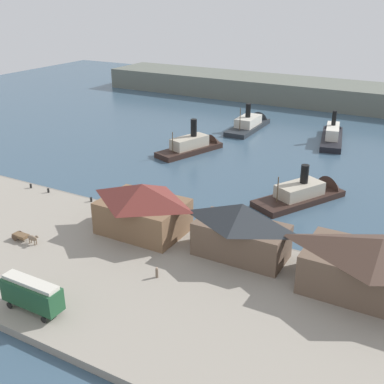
{
  "coord_description": "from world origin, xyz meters",
  "views": [
    {
      "loc": [
        44.95,
        -71.26,
        40.32
      ],
      "look_at": [
        0.98,
        7.53,
        2.0
      ],
      "focal_mm": 44.94,
      "sensor_mm": 36.0,
      "label": 1
    }
  ],
  "objects_px": {
    "street_tram": "(32,293)",
    "ferry_moored_west": "(332,134)",
    "pedestrian_near_cart": "(157,273)",
    "mooring_post_west": "(48,190)",
    "ferry_shed_central_terminal": "(378,267)",
    "ferry_approaching_west": "(310,192)",
    "ferry_shed_east_terminal": "(143,208)",
    "ferry_shed_customs_shed": "(242,230)",
    "horse_cart": "(25,237)",
    "mooring_post_center_east": "(91,199)",
    "ferry_moored_east": "(196,145)",
    "mooring_post_center_west": "(31,186)",
    "ferry_mid_harbor": "(252,123)"
  },
  "relations": [
    {
      "from": "horse_cart",
      "to": "mooring_post_center_east",
      "type": "xyz_separation_m",
      "value": [
        -1.19,
        18.15,
        -0.48
      ]
    },
    {
      "from": "mooring_post_west",
      "to": "ferry_shed_central_terminal",
      "type": "bearing_deg",
      "value": -4.1
    },
    {
      "from": "horse_cart",
      "to": "ferry_moored_east",
      "type": "height_order",
      "value": "ferry_moored_east"
    },
    {
      "from": "mooring_post_center_west",
      "to": "ferry_moored_west",
      "type": "bearing_deg",
      "value": 57.22
    },
    {
      "from": "ferry_shed_east_terminal",
      "to": "ferry_moored_east",
      "type": "xyz_separation_m",
      "value": [
        -15.44,
        47.33,
        -4.14
      ]
    },
    {
      "from": "street_tram",
      "to": "horse_cart",
      "type": "distance_m",
      "value": 19.93
    },
    {
      "from": "mooring_post_center_west",
      "to": "ferry_moored_east",
      "type": "bearing_deg",
      "value": 68.68
    },
    {
      "from": "mooring_post_center_east",
      "to": "mooring_post_west",
      "type": "xyz_separation_m",
      "value": [
        -10.79,
        -0.77,
        0.0
      ]
    },
    {
      "from": "ferry_shed_customs_shed",
      "to": "mooring_post_west",
      "type": "distance_m",
      "value": 45.62
    },
    {
      "from": "horse_cart",
      "to": "mooring_post_center_east",
      "type": "distance_m",
      "value": 18.19
    },
    {
      "from": "mooring_post_center_west",
      "to": "ferry_moored_west",
      "type": "distance_m",
      "value": 84.81
    },
    {
      "from": "ferry_shed_east_terminal",
      "to": "ferry_moored_east",
      "type": "relative_size",
      "value": 0.67
    },
    {
      "from": "street_tram",
      "to": "ferry_shed_customs_shed",
      "type": "bearing_deg",
      "value": 55.4
    },
    {
      "from": "street_tram",
      "to": "ferry_shed_central_terminal",
      "type": "bearing_deg",
      "value": 33.45
    },
    {
      "from": "mooring_post_west",
      "to": "ferry_mid_harbor",
      "type": "relative_size",
      "value": 0.04
    },
    {
      "from": "mooring_post_center_west",
      "to": "ferry_approaching_west",
      "type": "bearing_deg",
      "value": 26.61
    },
    {
      "from": "pedestrian_near_cart",
      "to": "mooring_post_west",
      "type": "distance_m",
      "value": 40.32
    },
    {
      "from": "ferry_shed_east_terminal",
      "to": "ferry_approaching_west",
      "type": "bearing_deg",
      "value": 56.48
    },
    {
      "from": "street_tram",
      "to": "ferry_moored_west",
      "type": "distance_m",
      "value": 102.43
    },
    {
      "from": "street_tram",
      "to": "mooring_post_center_east",
      "type": "relative_size",
      "value": 9.81
    },
    {
      "from": "ferry_shed_customs_shed",
      "to": "ferry_moored_east",
      "type": "height_order",
      "value": "ferry_shed_customs_shed"
    },
    {
      "from": "ferry_shed_central_terminal",
      "to": "street_tram",
      "type": "relative_size",
      "value": 2.27
    },
    {
      "from": "ferry_shed_customs_shed",
      "to": "street_tram",
      "type": "relative_size",
      "value": 1.65
    },
    {
      "from": "pedestrian_near_cart",
      "to": "mooring_post_center_east",
      "type": "height_order",
      "value": "pedestrian_near_cart"
    },
    {
      "from": "pedestrian_near_cart",
      "to": "ferry_moored_west",
      "type": "xyz_separation_m",
      "value": [
        3.77,
        87.07,
        -0.47
      ]
    },
    {
      "from": "mooring_post_center_west",
      "to": "ferry_moored_west",
      "type": "height_order",
      "value": "ferry_moored_west"
    },
    {
      "from": "street_tram",
      "to": "ferry_mid_harbor",
      "type": "distance_m",
      "value": 102.85
    },
    {
      "from": "ferry_shed_east_terminal",
      "to": "ferry_approaching_west",
      "type": "height_order",
      "value": "ferry_shed_east_terminal"
    },
    {
      "from": "ferry_moored_east",
      "to": "ferry_mid_harbor",
      "type": "height_order",
      "value": "ferry_moored_east"
    },
    {
      "from": "ferry_shed_customs_shed",
      "to": "horse_cart",
      "type": "bearing_deg",
      "value": -158.03
    },
    {
      "from": "ferry_shed_customs_shed",
      "to": "ferry_mid_harbor",
      "type": "distance_m",
      "value": 81.67
    },
    {
      "from": "ferry_shed_customs_shed",
      "to": "ferry_shed_east_terminal",
      "type": "bearing_deg",
      "value": -178.08
    },
    {
      "from": "mooring_post_west",
      "to": "ferry_shed_east_terminal",
      "type": "bearing_deg",
      "value": -9.57
    },
    {
      "from": "pedestrian_near_cart",
      "to": "ferry_approaching_west",
      "type": "bearing_deg",
      "value": 76.04
    },
    {
      "from": "ferry_shed_central_terminal",
      "to": "ferry_mid_harbor",
      "type": "height_order",
      "value": "ferry_shed_central_terminal"
    },
    {
      "from": "mooring_post_center_west",
      "to": "mooring_post_center_east",
      "type": "bearing_deg",
      "value": 2.76
    },
    {
      "from": "ferry_shed_customs_shed",
      "to": "mooring_post_center_west",
      "type": "bearing_deg",
      "value": 175.49
    },
    {
      "from": "street_tram",
      "to": "ferry_approaching_west",
      "type": "bearing_deg",
      "value": 70.15
    },
    {
      "from": "pedestrian_near_cart",
      "to": "horse_cart",
      "type": "bearing_deg",
      "value": -176.3
    },
    {
      "from": "ferry_shed_central_terminal",
      "to": "mooring_post_center_west",
      "type": "xyz_separation_m",
      "value": [
        -70.75,
        4.71,
        -3.97
      ]
    },
    {
      "from": "ferry_shed_east_terminal",
      "to": "mooring_post_center_east",
      "type": "xyz_separation_m",
      "value": [
        -16.3,
        5.34,
        -4.05
      ]
    },
    {
      "from": "ferry_shed_east_terminal",
      "to": "ferry_moored_west",
      "type": "bearing_deg",
      "value": 79.7
    },
    {
      "from": "ferry_moored_west",
      "to": "ferry_mid_harbor",
      "type": "relative_size",
      "value": 1.06
    },
    {
      "from": "mooring_post_center_west",
      "to": "ferry_approaching_west",
      "type": "xyz_separation_m",
      "value": [
        52.63,
        26.37,
        -0.35
      ]
    },
    {
      "from": "pedestrian_near_cart",
      "to": "ferry_moored_east",
      "type": "xyz_separation_m",
      "value": [
        -25.47,
        58.52,
        -0.42
      ]
    },
    {
      "from": "ferry_shed_central_terminal",
      "to": "pedestrian_near_cart",
      "type": "distance_m",
      "value": 30.87
    },
    {
      "from": "street_tram",
      "to": "pedestrian_near_cart",
      "type": "xyz_separation_m",
      "value": [
        9.93,
        14.41,
        -1.84
      ]
    },
    {
      "from": "mooring_post_center_east",
      "to": "horse_cart",
      "type": "bearing_deg",
      "value": -86.24
    },
    {
      "from": "ferry_shed_east_terminal",
      "to": "ferry_shed_central_terminal",
      "type": "relative_size",
      "value": 0.73
    },
    {
      "from": "street_tram",
      "to": "mooring_post_west",
      "type": "distance_m",
      "value": 40.66
    }
  ]
}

